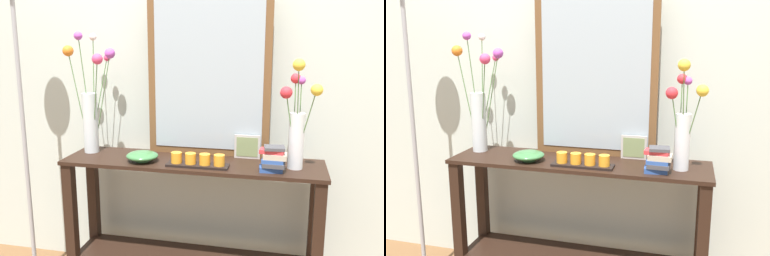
# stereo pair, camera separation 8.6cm
# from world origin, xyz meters

# --- Properties ---
(wall_back) EXTENTS (6.40, 0.08, 2.70)m
(wall_back) POSITION_xyz_m (0.00, 0.30, 1.35)
(wall_back) COLOR beige
(wall_back) RESTS_ON ground
(console_table) EXTENTS (1.38, 0.35, 0.78)m
(console_table) POSITION_xyz_m (0.00, 0.00, 0.48)
(console_table) COLOR black
(console_table) RESTS_ON ground
(mirror_leaning) EXTENTS (0.67, 0.03, 0.91)m
(mirror_leaning) POSITION_xyz_m (0.06, 0.14, 1.23)
(mirror_leaning) COLOR brown
(mirror_leaning) RESTS_ON console_table
(tall_vase_left) EXTENTS (0.28, 0.22, 0.68)m
(tall_vase_left) POSITION_xyz_m (-0.60, 0.05, 1.06)
(tall_vase_left) COLOR silver
(tall_vase_left) RESTS_ON console_table
(vase_right) EXTENTS (0.20, 0.19, 0.55)m
(vase_right) POSITION_xyz_m (0.53, -0.02, 1.02)
(vase_right) COLOR silver
(vase_right) RESTS_ON console_table
(candle_tray) EXTENTS (0.32, 0.09, 0.07)m
(candle_tray) POSITION_xyz_m (0.05, -0.09, 0.81)
(candle_tray) COLOR black
(candle_tray) RESTS_ON console_table
(picture_frame_small) EXTENTS (0.14, 0.01, 0.13)m
(picture_frame_small) POSITION_xyz_m (0.28, 0.11, 0.85)
(picture_frame_small) COLOR #B7B2AD
(picture_frame_small) RESTS_ON console_table
(decorative_bowl) EXTENTS (0.17, 0.17, 0.05)m
(decorative_bowl) POSITION_xyz_m (-0.25, -0.07, 0.81)
(decorative_bowl) COLOR #38703D
(decorative_bowl) RESTS_ON console_table
(book_stack) EXTENTS (0.13, 0.10, 0.13)m
(book_stack) POSITION_xyz_m (0.43, -0.10, 0.85)
(book_stack) COLOR #2D519E
(book_stack) RESTS_ON console_table
(floor_lamp) EXTENTS (0.24, 0.24, 1.85)m
(floor_lamp) POSITION_xyz_m (-0.93, -0.10, 1.25)
(floor_lamp) COLOR #9E9EA3
(floor_lamp) RESTS_ON ground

